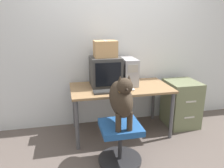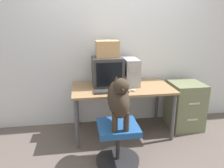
% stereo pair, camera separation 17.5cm
% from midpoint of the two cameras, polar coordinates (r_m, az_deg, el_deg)
% --- Properties ---
extents(ground_plane, '(12.00, 12.00, 0.00)m').
position_cam_midpoint_polar(ground_plane, '(3.05, 5.61, -15.68)').
color(ground_plane, '#564C47').
extents(wall_back, '(8.00, 0.05, 2.60)m').
position_cam_midpoint_polar(wall_back, '(3.38, 2.84, 11.05)').
color(wall_back, silver).
rests_on(wall_back, ground_plane).
extents(desk, '(1.40, 0.74, 0.71)m').
position_cam_midpoint_polar(desk, '(3.11, 4.26, -2.16)').
color(desk, olive).
rests_on(desk, ground_plane).
extents(crt_monitor, '(0.43, 0.40, 0.41)m').
position_cam_midpoint_polar(crt_monitor, '(3.11, 0.39, 3.33)').
color(crt_monitor, '#383838').
rests_on(crt_monitor, desk).
extents(pc_tower, '(0.19, 0.43, 0.38)m').
position_cam_midpoint_polar(pc_tower, '(3.18, 6.43, 3.26)').
color(pc_tower, '#99999E').
rests_on(pc_tower, desk).
extents(keyboard, '(0.45, 0.15, 0.03)m').
position_cam_midpoint_polar(keyboard, '(2.85, 1.49, -1.93)').
color(keyboard, '#2D2D2D').
rests_on(keyboard, desk).
extents(computer_mouse, '(0.07, 0.05, 0.03)m').
position_cam_midpoint_polar(computer_mouse, '(2.91, 7.27, -1.59)').
color(computer_mouse, silver).
rests_on(computer_mouse, desk).
extents(office_chair, '(0.51, 0.51, 0.48)m').
position_cam_midpoint_polar(office_chair, '(2.62, 3.51, -14.89)').
color(office_chair, '#262628').
rests_on(office_chair, ground_plane).
extents(dog, '(0.22, 0.56, 0.61)m').
position_cam_midpoint_polar(dog, '(2.36, 3.83, -3.80)').
color(dog, '#33281E').
rests_on(dog, office_chair).
extents(filing_cabinet, '(0.47, 0.52, 0.71)m').
position_cam_midpoint_polar(filing_cabinet, '(3.58, 19.81, -5.20)').
color(filing_cabinet, '#6B7251').
rests_on(filing_cabinet, ground_plane).
extents(cardboard_box, '(0.31, 0.24, 0.23)m').
position_cam_midpoint_polar(cardboard_box, '(3.06, 0.39, 9.17)').
color(cardboard_box, tan).
rests_on(cardboard_box, crt_monitor).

